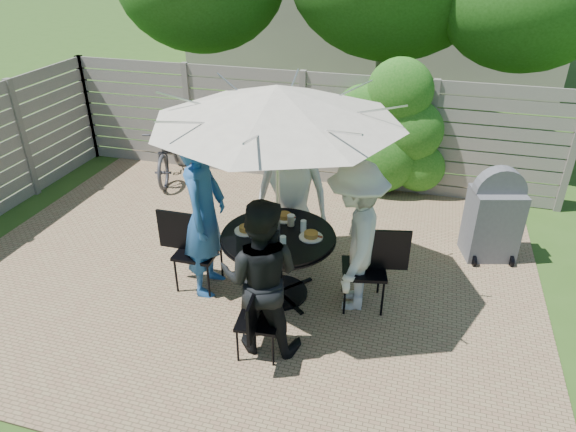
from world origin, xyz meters
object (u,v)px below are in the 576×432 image
(person_left, at_px, (204,216))
(plate_left, at_px, (246,229))
(chair_left, at_px, (198,265))
(bbq_grill, at_px, (493,218))
(glass_right, at_px, (303,226))
(coffee_cup, at_px, (291,221))
(plate_back, at_px, (285,217))
(glass_front, at_px, (283,242))
(plate_front, at_px, (271,250))
(person_back, at_px, (292,193))
(syrup_jug, at_px, (274,225))
(glass_back, at_px, (274,217))
(glass_left, at_px, (252,231))
(patio_table, at_px, (278,253))
(chair_front, at_px, (259,333))
(person_front, at_px, (261,278))
(umbrella, at_px, (277,103))
(bicycle, at_px, (171,150))
(chair_right, at_px, (364,283))
(person_right, at_px, (355,238))
(chair_back, at_px, (293,234))
(plate_right, at_px, (311,236))

(person_left, distance_m, plate_left, 0.49)
(chair_left, bearing_deg, bbq_grill, 25.39)
(plate_left, distance_m, glass_right, 0.63)
(chair_left, xyz_separation_m, coffee_cup, (1.04, 0.31, 0.59))
(plate_back, bearing_deg, glass_right, -39.33)
(glass_front, bearing_deg, plate_front, -131.09)
(coffee_cup, bearing_deg, glass_right, -30.63)
(plate_back, distance_m, glass_right, 0.37)
(person_back, bearing_deg, syrup_jug, -94.40)
(person_left, height_order, glass_right, person_left)
(glass_back, distance_m, glass_left, 0.40)
(patio_table, relative_size, plate_back, 5.19)
(chair_front, xyz_separation_m, glass_back, (-0.21, 1.21, 0.63))
(person_back, relative_size, glass_front, 13.07)
(glass_right, bearing_deg, chair_left, -170.00)
(chair_front, height_order, plate_back, plate_back)
(person_front, relative_size, glass_right, 11.77)
(umbrella, height_order, bicycle, umbrella)
(chair_right, bearing_deg, plate_front, 13.38)
(patio_table, xyz_separation_m, bicycle, (-2.74, 2.74, -0.11))
(plate_left, xyz_separation_m, glass_right, (0.61, 0.16, 0.05))
(person_right, xyz_separation_m, syrup_jug, (-0.89, -0.03, 0.03))
(chair_left, height_order, glass_left, chair_left)
(chair_back, height_order, person_left, person_left)
(glass_left, bearing_deg, bbq_grill, 32.43)
(plate_right, height_order, syrup_jug, syrup_jug)
(plate_back, distance_m, glass_left, 0.53)
(person_back, xyz_separation_m, chair_left, (-0.89, -0.91, -0.62))
(chair_back, height_order, bicycle, bicycle)
(patio_table, xyz_separation_m, chair_back, (-0.09, 0.96, -0.31))
(chair_right, height_order, glass_right, chair_right)
(chair_right, distance_m, plate_left, 1.43)
(chair_right, bearing_deg, person_front, 33.58)
(glass_front, distance_m, coffee_cup, 0.48)
(syrup_jug, distance_m, bbq_grill, 2.86)
(chair_back, relative_size, glass_front, 6.20)
(patio_table, height_order, plate_back, plate_back)
(glass_back, bearing_deg, glass_right, -17.83)
(plate_left, xyz_separation_m, coffee_cup, (0.44, 0.26, 0.04))
(glass_left, relative_size, bicycle, 0.08)
(chair_left, bearing_deg, patio_table, 4.56)
(chair_left, height_order, coffee_cup, chair_left)
(chair_back, distance_m, chair_right, 1.37)
(umbrella, relative_size, plate_front, 10.54)
(person_left, bearing_deg, plate_back, -66.55)
(glass_right, bearing_deg, bbq_grill, 33.60)
(umbrella, relative_size, person_left, 1.42)
(chair_left, height_order, person_right, person_right)
(chair_right, bearing_deg, bicycle, -47.92)
(chair_left, relative_size, plate_right, 3.71)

